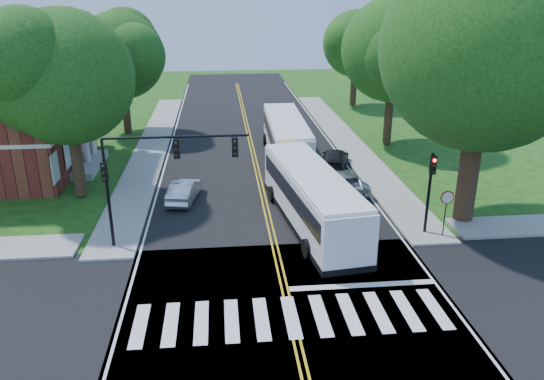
{
  "coord_description": "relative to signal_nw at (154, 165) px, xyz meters",
  "views": [
    {
      "loc": [
        -2.59,
        -18.48,
        12.34
      ],
      "look_at": [
        0.04,
        7.69,
        2.4
      ],
      "focal_mm": 35.0,
      "sensor_mm": 36.0,
      "label": 1
    }
  ],
  "objects": [
    {
      "name": "tree_west_far",
      "position": [
        -5.14,
        23.57,
        2.62
      ],
      "size": [
        7.6,
        7.6,
        10.67
      ],
      "color": "#331C14",
      "rests_on": "ground"
    },
    {
      "name": "road",
      "position": [
        5.86,
        11.57,
        -4.37
      ],
      "size": [
        14.0,
        96.0,
        0.01
      ],
      "primitive_type": "cube",
      "color": "black",
      "rests_on": "ground"
    },
    {
      "name": "ground",
      "position": [
        5.86,
        -6.43,
        -4.38
      ],
      "size": [
        140.0,
        140.0,
        0.0
      ],
      "primitive_type": "plane",
      "color": "#194010",
      "rests_on": "ground"
    },
    {
      "name": "tree_west_near",
      "position": [
        -5.64,
        7.57,
        3.15
      ],
      "size": [
        8.0,
        8.0,
        11.4
      ],
      "color": "#331C14",
      "rests_on": "ground"
    },
    {
      "name": "center_line",
      "position": [
        5.86,
        15.57,
        -4.36
      ],
      "size": [
        0.36,
        70.0,
        0.01
      ],
      "primitive_type": "cube",
      "color": "gold",
      "rests_on": "road"
    },
    {
      "name": "tree_east_far",
      "position": [
        18.36,
        33.57,
        2.48
      ],
      "size": [
        7.2,
        7.2,
        10.34
      ],
      "color": "#331C14",
      "rests_on": "ground"
    },
    {
      "name": "sidewalk_nw",
      "position": [
        -2.44,
        18.57,
        -4.3
      ],
      "size": [
        2.6,
        40.0,
        0.15
      ],
      "primitive_type": "cube",
      "color": "gray",
      "rests_on": "ground"
    },
    {
      "name": "edge_line_w",
      "position": [
        -0.94,
        15.57,
        -4.36
      ],
      "size": [
        0.12,
        70.0,
        0.01
      ],
      "primitive_type": "cube",
      "color": "silver",
      "rests_on": "road"
    },
    {
      "name": "hatchback",
      "position": [
        0.92,
        6.23,
        -3.7
      ],
      "size": [
        2.15,
        4.24,
        1.33
      ],
      "primitive_type": "imported",
      "rotation": [
        0.0,
        0.0,
        2.95
      ],
      "color": "silver",
      "rests_on": "road"
    },
    {
      "name": "signal_nw",
      "position": [
        0.0,
        0.0,
        0.0
      ],
      "size": [
        7.15,
        0.46,
        5.66
      ],
      "color": "black",
      "rests_on": "ground"
    },
    {
      "name": "tree_east_mid",
      "position": [
        17.36,
        17.57,
        3.48
      ],
      "size": [
        8.4,
        8.4,
        11.93
      ],
      "color": "#331C14",
      "rests_on": "ground"
    },
    {
      "name": "crosswalk",
      "position": [
        5.86,
        -6.93,
        -4.36
      ],
      "size": [
        12.6,
        3.0,
        0.01
      ],
      "primitive_type": "cube",
      "color": "silver",
      "rests_on": "road"
    },
    {
      "name": "tree_ne_big",
      "position": [
        16.86,
        1.57,
        5.24
      ],
      "size": [
        10.8,
        10.8,
        14.91
      ],
      "color": "#331C14",
      "rests_on": "ground"
    },
    {
      "name": "signal_ne",
      "position": [
        14.06,
        0.01,
        -1.41
      ],
      "size": [
        0.3,
        0.46,
        4.4
      ],
      "color": "black",
      "rests_on": "ground"
    },
    {
      "name": "stop_bar",
      "position": [
        9.36,
        -4.83,
        -4.36
      ],
      "size": [
        6.6,
        0.4,
        0.01
      ],
      "primitive_type": "cube",
      "color": "silver",
      "rests_on": "road"
    },
    {
      "name": "dark_sedan",
      "position": [
        11.64,
        11.91,
        -3.69
      ],
      "size": [
        3.11,
        4.98,
        1.34
      ],
      "primitive_type": "imported",
      "rotation": [
        0.0,
        0.0,
        2.86
      ],
      "color": "black",
      "rests_on": "road"
    },
    {
      "name": "cross_road",
      "position": [
        5.86,
        -6.43,
        -4.37
      ],
      "size": [
        60.0,
        12.0,
        0.01
      ],
      "primitive_type": "cube",
      "color": "black",
      "rests_on": "ground"
    },
    {
      "name": "suv",
      "position": [
        11.18,
        6.99,
        -3.71
      ],
      "size": [
        2.77,
        4.96,
        1.31
      ],
      "primitive_type": "imported",
      "rotation": [
        0.0,
        0.0,
        3.27
      ],
      "color": "#B7BABE",
      "rests_on": "road"
    },
    {
      "name": "bus_lead",
      "position": [
        8.14,
        1.85,
        -2.71
      ],
      "size": [
        4.18,
        12.39,
        3.14
      ],
      "rotation": [
        0.0,
        0.0,
        3.27
      ],
      "color": "white",
      "rests_on": "road"
    },
    {
      "name": "edge_line_e",
      "position": [
        12.66,
        15.57,
        -4.36
      ],
      "size": [
        0.12,
        70.0,
        0.01
      ],
      "primitive_type": "cube",
      "color": "silver",
      "rests_on": "road"
    },
    {
      "name": "sidewalk_ne",
      "position": [
        14.16,
        18.57,
        -4.3
      ],
      "size": [
        2.6,
        40.0,
        0.15
      ],
      "primitive_type": "cube",
      "color": "gray",
      "rests_on": "ground"
    },
    {
      "name": "bus_follow",
      "position": [
        8.33,
        14.42,
        -2.69
      ],
      "size": [
        3.13,
        12.3,
        3.17
      ],
      "rotation": [
        0.0,
        0.0,
        3.13
      ],
      "color": "white",
      "rests_on": "road"
    },
    {
      "name": "stop_sign",
      "position": [
        14.86,
        -0.45,
        -2.35
      ],
      "size": [
        0.76,
        0.08,
        2.53
      ],
      "color": "black",
      "rests_on": "ground"
    }
  ]
}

